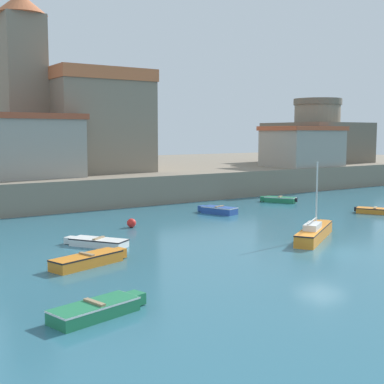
# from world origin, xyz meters

# --- Properties ---
(ground_plane) EXTENTS (200.00, 200.00, 0.00)m
(ground_plane) POSITION_xyz_m (0.00, 0.00, 0.00)
(ground_plane) COLOR #2D667A
(quay_seawall) EXTENTS (120.00, 40.00, 2.63)m
(quay_seawall) POSITION_xyz_m (0.00, 41.62, 1.32)
(quay_seawall) COLOR gray
(quay_seawall) RESTS_ON ground
(dinghy_white_0) EXTENTS (2.95, 3.78, 0.53)m
(dinghy_white_0) POSITION_xyz_m (-9.84, 8.26, 0.25)
(dinghy_white_0) COLOR white
(dinghy_white_0) RESTS_ON ground
(dinghy_green_1) EXTENTS (2.38, 3.29, 0.60)m
(dinghy_green_1) POSITION_xyz_m (12.65, 16.89, 0.29)
(dinghy_green_1) COLOR #237A4C
(dinghy_green_1) RESTS_ON ground
(dinghy_blue_2) EXTENTS (2.12, 3.53, 0.65)m
(dinghy_blue_2) POSITION_xyz_m (3.61, 14.48, 0.31)
(dinghy_blue_2) COLOR #284C9E
(dinghy_blue_2) RESTS_ON ground
(dinghy_orange_4) EXTENTS (2.59, 3.41, 0.52)m
(dinghy_orange_4) POSITION_xyz_m (14.39, 7.24, 0.25)
(dinghy_orange_4) COLOR orange
(dinghy_orange_4) RESTS_ON ground
(sailboat_orange_5) EXTENTS (6.23, 4.37, 4.80)m
(sailboat_orange_5) POSITION_xyz_m (2.21, 2.62, 0.46)
(sailboat_orange_5) COLOR orange
(sailboat_orange_5) RESTS_ON ground
(dinghy_green_6) EXTENTS (3.96, 1.99, 0.60)m
(dinghy_green_6) POSITION_xyz_m (-14.77, -2.86, 0.29)
(dinghy_green_6) COLOR #237A4C
(dinghy_green_6) RESTS_ON ground
(dinghy_orange_7) EXTENTS (4.41, 2.22, 0.65)m
(dinghy_orange_7) POSITION_xyz_m (-12.07, 4.24, 0.31)
(dinghy_orange_7) COLOR orange
(dinghy_orange_7) RESTS_ON ground
(mooring_buoy) EXTENTS (0.63, 0.63, 0.63)m
(mooring_buoy) POSITION_xyz_m (-5.29, 12.66, 0.32)
(mooring_buoy) COLOR red
(mooring_buoy) RESTS_ON ground
(church) EXTENTS (14.14, 16.20, 17.00)m
(church) POSITION_xyz_m (-0.97, 33.84, 8.30)
(church) COLOR gray
(church) RESTS_ON quay_seawall
(fortress) EXTENTS (10.89, 10.89, 8.46)m
(fortress) POSITION_xyz_m (32.00, 30.32, 5.81)
(fortress) COLOR #685E4F
(fortress) RESTS_ON quay_seawall
(harbor_shed_near_wharf) EXTENTS (8.63, 6.62, 4.71)m
(harbor_shed_near_wharf) POSITION_xyz_m (24.00, 25.14, 5.01)
(harbor_shed_near_wharf) COLOR gray
(harbor_shed_near_wharf) RESTS_ON quay_seawall
(harbor_shed_mid_row) EXTENTS (9.24, 6.84, 5.61)m
(harbor_shed_mid_row) POSITION_xyz_m (-8.00, 27.43, 5.46)
(harbor_shed_mid_row) COLOR gray
(harbor_shed_mid_row) RESTS_ON quay_seawall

